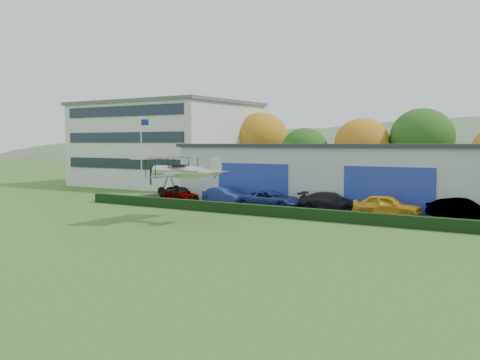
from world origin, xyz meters
The scene contains 14 objects.
ground centered at (0.00, 0.00, 0.00)m, with size 300.00×300.00×0.00m, color #3B6520.
apron centered at (3.00, 21.00, 0.03)m, with size 48.00×9.00×0.05m, color black.
hedge centered at (3.00, 16.20, 0.40)m, with size 46.00×0.60×0.80m, color black.
hangar centered at (5.00, 27.98, 2.66)m, with size 40.60×12.60×5.30m.
office_block centered at (-28.00, 35.00, 5.21)m, with size 20.60×15.60×10.40m.
flagpole centered at (-19.88, 22.00, 4.78)m, with size 1.05×0.10×8.00m.
tree_belt centered at (0.85, 40.62, 5.61)m, with size 75.70×13.22×10.12m.
car_0 centered at (-13.34, 19.75, 0.80)m, with size 1.77×4.39×1.50m, color gray.
car_1 centered at (-8.62, 20.23, 0.81)m, with size 1.61×4.63×1.53m, color navy.
car_2 centered at (-4.05, 20.07, 0.78)m, with size 2.44×5.29×1.47m, color navy.
car_3 centered at (0.71, 21.31, 0.79)m, with size 2.06×5.08×1.47m, color black.
car_4 centered at (5.57, 20.08, 0.87)m, with size 1.93×4.80×1.63m, color gold.
car_5 centered at (10.34, 21.22, 0.80)m, with size 1.60×4.58×1.51m, color gray.
biplane centered at (-5.61, 10.60, 3.51)m, with size 6.06×6.90×2.59m.
Camera 1 is at (18.59, -19.00, 5.39)m, focal length 41.86 mm.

